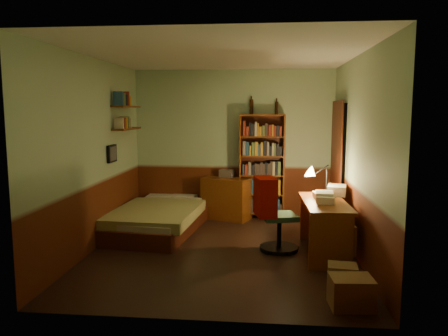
# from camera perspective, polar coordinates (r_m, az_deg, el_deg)

# --- Properties ---
(floor) EXTENTS (3.50, 4.00, 0.02)m
(floor) POSITION_cam_1_polar(r_m,az_deg,el_deg) (6.04, -0.23, -10.81)
(floor) COLOR black
(floor) RESTS_ON ground
(ceiling) EXTENTS (3.50, 4.00, 0.02)m
(ceiling) POSITION_cam_1_polar(r_m,az_deg,el_deg) (5.78, -0.24, 14.68)
(ceiling) COLOR silver
(ceiling) RESTS_ON wall_back
(wall_back) EXTENTS (3.50, 0.02, 2.60)m
(wall_back) POSITION_cam_1_polar(r_m,az_deg,el_deg) (7.76, 1.24, 3.16)
(wall_back) COLOR #9BBA8E
(wall_back) RESTS_ON ground
(wall_left) EXTENTS (0.02, 4.00, 2.60)m
(wall_left) POSITION_cam_1_polar(r_m,az_deg,el_deg) (6.19, -16.68, 1.74)
(wall_left) COLOR #9BBA8E
(wall_left) RESTS_ON ground
(wall_right) EXTENTS (0.02, 4.00, 2.60)m
(wall_right) POSITION_cam_1_polar(r_m,az_deg,el_deg) (5.86, 17.17, 1.41)
(wall_right) COLOR #9BBA8E
(wall_right) RESTS_ON ground
(wall_front) EXTENTS (3.50, 0.02, 2.60)m
(wall_front) POSITION_cam_1_polar(r_m,az_deg,el_deg) (3.78, -3.27, -1.46)
(wall_front) COLOR #9BBA8E
(wall_front) RESTS_ON ground
(doorway) EXTENTS (0.06, 0.90, 2.00)m
(doorway) POSITION_cam_1_polar(r_m,az_deg,el_deg) (7.15, 14.68, 0.13)
(doorway) COLOR black
(doorway) RESTS_ON ground
(door_trim) EXTENTS (0.02, 0.98, 2.08)m
(door_trim) POSITION_cam_1_polar(r_m,az_deg,el_deg) (7.15, 14.40, 0.13)
(door_trim) COLOR #3F180C
(door_trim) RESTS_ON ground
(bed) EXTENTS (1.44, 2.32, 0.65)m
(bed) POSITION_cam_1_polar(r_m,az_deg,el_deg) (7.06, -8.53, -5.36)
(bed) COLOR olive
(bed) RESTS_ON ground
(dresser) EXTENTS (0.91, 0.68, 0.72)m
(dresser) POSITION_cam_1_polar(r_m,az_deg,el_deg) (7.65, 0.30, -3.99)
(dresser) COLOR #612D0E
(dresser) RESTS_ON ground
(mini_stereo) EXTENTS (0.29, 0.26, 0.13)m
(mini_stereo) POSITION_cam_1_polar(r_m,az_deg,el_deg) (7.70, 0.42, -0.70)
(mini_stereo) COLOR #B2B2B7
(mini_stereo) RESTS_ON dresser
(bookshelf) EXTENTS (0.79, 0.26, 1.83)m
(bookshelf) POSITION_cam_1_polar(r_m,az_deg,el_deg) (7.62, 4.98, 0.13)
(bookshelf) COLOR #612D0E
(bookshelf) RESTS_ON ground
(bottle_left) EXTENTS (0.08, 0.08, 0.25)m
(bottle_left) POSITION_cam_1_polar(r_m,az_deg,el_deg) (7.67, 3.61, 7.98)
(bottle_left) COLOR black
(bottle_left) RESTS_ON bookshelf
(bottle_right) EXTENTS (0.07, 0.07, 0.21)m
(bottle_right) POSITION_cam_1_polar(r_m,az_deg,el_deg) (7.66, 6.89, 7.79)
(bottle_right) COLOR black
(bottle_right) RESTS_ON bookshelf
(desk) EXTENTS (0.60, 1.34, 0.71)m
(desk) POSITION_cam_1_polar(r_m,az_deg,el_deg) (5.97, 12.92, -7.59)
(desk) COLOR #612D0E
(desk) RESTS_ON ground
(paper_stack) EXTENTS (0.31, 0.38, 0.13)m
(paper_stack) POSITION_cam_1_polar(r_m,az_deg,el_deg) (6.36, 14.51, -2.81)
(paper_stack) COLOR silver
(paper_stack) RESTS_ON desk
(desk_lamp) EXTENTS (0.23, 0.23, 0.62)m
(desk_lamp) POSITION_cam_1_polar(r_m,az_deg,el_deg) (6.38, 13.29, -0.53)
(desk_lamp) COLOR black
(desk_lamp) RESTS_ON desk
(office_chair) EXTENTS (0.66, 0.61, 1.13)m
(office_chair) POSITION_cam_1_polar(r_m,az_deg,el_deg) (5.94, 7.27, -5.44)
(office_chair) COLOR #2B4E34
(office_chair) RESTS_ON ground
(red_jacket) EXTENTS (0.31, 0.47, 0.52)m
(red_jacket) POSITION_cam_1_polar(r_m,az_deg,el_deg) (5.77, 8.32, 2.41)
(red_jacket) COLOR #B30D00
(red_jacket) RESTS_ON office_chair
(wall_shelf_lower) EXTENTS (0.20, 0.90, 0.03)m
(wall_shelf_lower) POSITION_cam_1_polar(r_m,az_deg,el_deg) (7.16, -12.56, 5.02)
(wall_shelf_lower) COLOR #612D0E
(wall_shelf_lower) RESTS_ON wall_left
(wall_shelf_upper) EXTENTS (0.20, 0.90, 0.03)m
(wall_shelf_upper) POSITION_cam_1_polar(r_m,az_deg,el_deg) (7.15, -12.64, 7.83)
(wall_shelf_upper) COLOR #612D0E
(wall_shelf_upper) RESTS_ON wall_left
(framed_picture) EXTENTS (0.04, 0.32, 0.26)m
(framed_picture) POSITION_cam_1_polar(r_m,az_deg,el_deg) (6.74, -14.43, 1.84)
(framed_picture) COLOR black
(framed_picture) RESTS_ON wall_left
(cardboard_box_a) EXTENTS (0.42, 0.35, 0.30)m
(cardboard_box_a) POSITION_cam_1_polar(r_m,az_deg,el_deg) (4.54, 16.27, -15.31)
(cardboard_box_a) COLOR olive
(cardboard_box_a) RESTS_ON ground
(cardboard_box_b) EXTENTS (0.34, 0.29, 0.22)m
(cardboard_box_b) POSITION_cam_1_polar(r_m,az_deg,el_deg) (5.08, 15.21, -13.27)
(cardboard_box_b) COLOR olive
(cardboard_box_b) RESTS_ON ground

